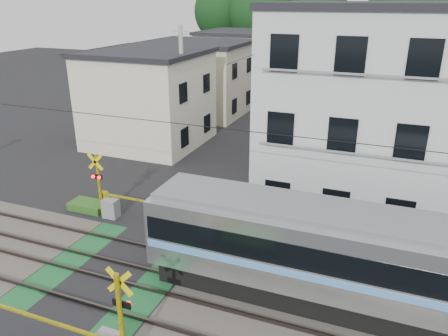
% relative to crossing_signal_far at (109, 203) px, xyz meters
% --- Properties ---
extents(ground, '(120.00, 120.00, 0.00)m').
position_rel_crossing_signal_far_xyz_m(ground, '(2.59, -3.65, -0.71)').
color(ground, black).
extents(track_bed, '(120.00, 120.00, 0.14)m').
position_rel_crossing_signal_far_xyz_m(track_bed, '(2.59, -3.65, -0.67)').
color(track_bed, '#47423A').
rests_on(track_bed, ground).
extents(crossing_signal_far, '(4.74, 0.65, 3.09)m').
position_rel_crossing_signal_far_xyz_m(crossing_signal_far, '(0.00, 0.00, 0.00)').
color(crossing_signal_far, yellow).
rests_on(crossing_signal_far, ground).
extents(apartment_block, '(10.20, 8.36, 9.30)m').
position_rel_crossing_signal_far_xyz_m(apartment_block, '(11.09, 5.84, 3.94)').
color(apartment_block, silver).
rests_on(apartment_block, ground).
extents(houses_row, '(22.07, 31.35, 6.80)m').
position_rel_crossing_signal_far_xyz_m(houses_row, '(2.84, 22.27, 2.53)').
color(houses_row, silver).
rests_on(houses_row, ground).
extents(tree_hill, '(40.00, 13.18, 11.82)m').
position_rel_crossing_signal_far_xyz_m(tree_hill, '(1.80, 45.50, 5.35)').
color(tree_hill, '#123714').
rests_on(tree_hill, ground).
extents(catenary, '(60.00, 5.04, 7.00)m').
position_rel_crossing_signal_far_xyz_m(catenary, '(8.59, -3.62, 2.98)').
color(catenary, '#2D2D33').
rests_on(catenary, ground).
extents(utility_poles, '(7.90, 42.00, 8.00)m').
position_rel_crossing_signal_far_xyz_m(utility_poles, '(1.53, 19.35, 3.37)').
color(utility_poles, '#A5A5A0').
rests_on(utility_poles, ground).
extents(pedestrian, '(0.70, 0.53, 1.72)m').
position_rel_crossing_signal_far_xyz_m(pedestrian, '(2.87, 20.74, 0.15)').
color(pedestrian, '#302F3B').
rests_on(pedestrian, ground).
extents(weed_patches, '(10.25, 8.80, 0.40)m').
position_rel_crossing_signal_far_xyz_m(weed_patches, '(4.34, -3.74, -0.53)').
color(weed_patches, '#2D5E1E').
rests_on(weed_patches, ground).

